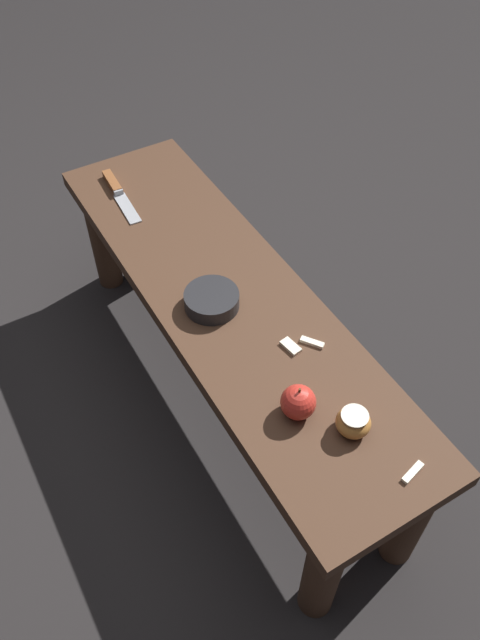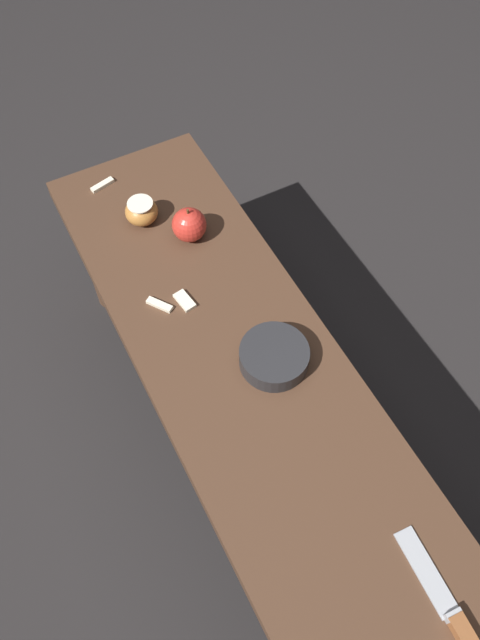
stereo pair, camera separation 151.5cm
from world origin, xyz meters
TOP-DOWN VIEW (x-y plane):
  - ground_plane at (0.00, 0.00)m, footprint 8.00×8.00m
  - wooden_bench at (0.00, 0.00)m, footprint 1.29×0.35m
  - knife at (-0.49, -0.07)m, footprint 0.24×0.04m
  - apple_whole at (0.36, -0.04)m, footprint 0.07×0.07m
  - apple_cut at (0.44, 0.03)m, footprint 0.07×0.07m
  - apple_slice_near_knife at (0.23, 0.08)m, footprint 0.05×0.04m
  - apple_slice_center at (0.21, 0.04)m, footprint 0.05×0.03m
  - apple_slice_near_bowl at (0.58, 0.07)m, footprint 0.03×0.06m
  - bowl at (0.02, -0.05)m, footprint 0.13×0.13m

SIDE VIEW (x-z plane):
  - ground_plane at x=0.00m, z-range 0.00..0.00m
  - wooden_bench at x=0.00m, z-range 0.12..0.52m
  - apple_slice_near_knife at x=0.23m, z-range 0.41..0.41m
  - apple_slice_center at x=0.21m, z-range 0.41..0.41m
  - apple_slice_near_bowl at x=0.58m, z-range 0.41..0.41m
  - knife at x=-0.49m, z-range 0.40..0.42m
  - bowl at x=0.02m, z-range 0.41..0.44m
  - apple_cut at x=0.44m, z-range 0.41..0.46m
  - apple_whole at x=0.36m, z-range 0.40..0.48m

